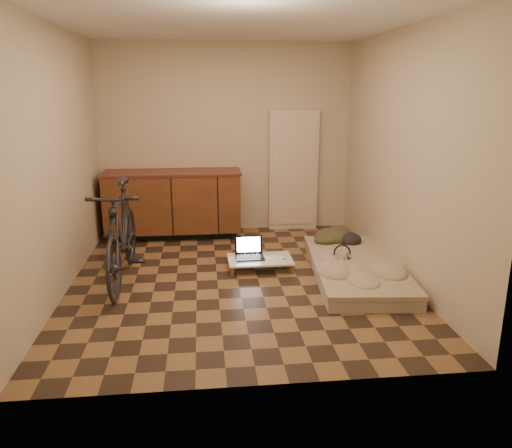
{
  "coord_description": "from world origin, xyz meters",
  "views": [
    {
      "loc": [
        -0.35,
        -5.02,
        2.01
      ],
      "look_at": [
        0.23,
        0.23,
        0.55
      ],
      "focal_mm": 35.0,
      "sensor_mm": 36.0,
      "label": 1
    }
  ],
  "objects": [
    {
      "name": "cabinets",
      "position": [
        -0.75,
        1.7,
        0.47
      ],
      "size": [
        1.84,
        0.62,
        0.91
      ],
      "color": "black",
      "rests_on": "ground"
    },
    {
      "name": "lap_desk",
      "position": [
        0.28,
        0.3,
        0.11
      ],
      "size": [
        0.73,
        0.47,
        0.12
      ],
      "rotation": [
        0.0,
        0.0,
        0.01
      ],
      "color": "brown",
      "rests_on": "ground"
    },
    {
      "name": "futon",
      "position": [
        1.3,
        -0.04,
        0.08
      ],
      "size": [
        1.1,
        2.01,
        0.17
      ],
      "rotation": [
        0.0,
        0.0,
        -0.09
      ],
      "color": "#AFA28C",
      "rests_on": "ground"
    },
    {
      "name": "appliance_panel",
      "position": [
        0.95,
        1.94,
        0.85
      ],
      "size": [
        0.7,
        0.1,
        1.7
      ],
      "primitive_type": "cube",
      "color": "beige",
      "rests_on": "ground"
    },
    {
      "name": "mouse",
      "position": [
        0.54,
        0.26,
        0.14
      ],
      "size": [
        0.07,
        0.1,
        0.03
      ],
      "primitive_type": "ellipsoid",
      "rotation": [
        0.0,
        0.0,
        -0.07
      ],
      "color": "white",
      "rests_on": "lap_desk"
    },
    {
      "name": "bicycle",
      "position": [
        -1.2,
        0.08,
        0.58
      ],
      "size": [
        0.54,
        1.81,
        1.17
      ],
      "primitive_type": "imported",
      "rotation": [
        0.0,
        0.0,
        -0.01
      ],
      "color": "black",
      "rests_on": "ground"
    },
    {
      "name": "laptop",
      "position": [
        0.17,
        0.38,
        0.17
      ],
      "size": [
        0.32,
        0.29,
        0.22
      ],
      "rotation": [
        0.0,
        0.0,
        0.01
      ],
      "color": "black",
      "rests_on": "lap_desk"
    },
    {
      "name": "room_shell",
      "position": [
        0.0,
        0.0,
        1.3
      ],
      "size": [
        3.5,
        4.0,
        2.6
      ],
      "color": "brown",
      "rests_on": "ground"
    },
    {
      "name": "headphones",
      "position": [
        1.16,
        0.04,
        0.24
      ],
      "size": [
        0.27,
        0.25,
        0.15
      ],
      "primitive_type": null,
      "rotation": [
        0.0,
        0.0,
        0.2
      ],
      "color": "black",
      "rests_on": "futon"
    },
    {
      "name": "clothing_pile",
      "position": [
        1.3,
        0.76,
        0.27
      ],
      "size": [
        0.55,
        0.48,
        0.21
      ],
      "primitive_type": null,
      "rotation": [
        0.0,
        0.0,
        -0.09
      ],
      "color": "#383921",
      "rests_on": "futon"
    }
  ]
}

